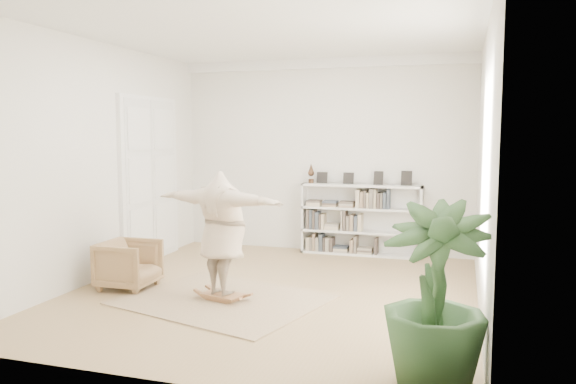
% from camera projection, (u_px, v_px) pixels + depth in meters
% --- Properties ---
extents(floor, '(6.00, 6.00, 0.00)m').
position_uv_depth(floor, '(273.00, 292.00, 7.90)').
color(floor, '#9F8152').
rests_on(floor, ground).
extents(room_shell, '(6.00, 6.00, 6.00)m').
position_uv_depth(room_shell, '(324.00, 63.00, 10.32)').
color(room_shell, silver).
rests_on(room_shell, floor).
extents(doors, '(0.09, 1.78, 2.92)m').
position_uv_depth(doors, '(150.00, 181.00, 9.78)').
color(doors, white).
rests_on(doors, floor).
extents(bookshelf, '(2.20, 0.35, 1.64)m').
position_uv_depth(bookshelf, '(361.00, 221.00, 10.28)').
color(bookshelf, silver).
rests_on(bookshelf, floor).
extents(armchair, '(0.78, 0.76, 0.69)m').
position_uv_depth(armchair, '(129.00, 264.00, 8.09)').
color(armchair, tan).
rests_on(armchair, floor).
extents(rug, '(2.94, 2.59, 0.02)m').
position_uv_depth(rug, '(223.00, 300.00, 7.50)').
color(rug, tan).
rests_on(rug, floor).
extents(rocker_board, '(0.61, 0.46, 0.12)m').
position_uv_depth(rocker_board, '(223.00, 295.00, 7.50)').
color(rocker_board, '#8E5B39').
rests_on(rocker_board, rug).
extents(person, '(2.09, 1.06, 1.64)m').
position_uv_depth(person, '(222.00, 230.00, 7.40)').
color(person, '#C8B196').
rests_on(person, rocker_board).
extents(houseplant, '(1.01, 1.01, 1.64)m').
position_uv_depth(houseplant, '(434.00, 295.00, 4.90)').
color(houseplant, '#2F5229').
rests_on(houseplant, floor).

